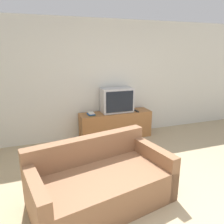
# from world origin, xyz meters

# --- Properties ---
(wall_back) EXTENTS (9.00, 0.06, 2.60)m
(wall_back) POSITION_xyz_m (0.00, 3.03, 1.30)
(wall_back) COLOR silver
(wall_back) RESTS_ON ground_plane
(tv_stand) EXTENTS (1.63, 0.43, 0.60)m
(tv_stand) POSITION_xyz_m (0.30, 2.77, 0.30)
(tv_stand) COLOR #9E6638
(tv_stand) RESTS_ON ground_plane
(television) EXTENTS (0.70, 0.37, 0.54)m
(television) POSITION_xyz_m (0.34, 2.80, 0.87)
(television) COLOR silver
(television) RESTS_ON tv_stand
(couch) EXTENTS (1.93, 1.29, 0.80)m
(couch) POSITION_xyz_m (-0.67, 0.74, 0.27)
(couch) COLOR #8C6042
(couch) RESTS_ON ground_plane
(book_stack) EXTENTS (0.17, 0.20, 0.06)m
(book_stack) POSITION_xyz_m (-0.28, 2.73, 0.63)
(book_stack) COLOR #2D753D
(book_stack) RESTS_ON tv_stand
(remote_on_stand) EXTENTS (0.06, 0.20, 0.02)m
(remote_on_stand) POSITION_xyz_m (0.76, 2.68, 0.62)
(remote_on_stand) COLOR black
(remote_on_stand) RESTS_ON tv_stand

